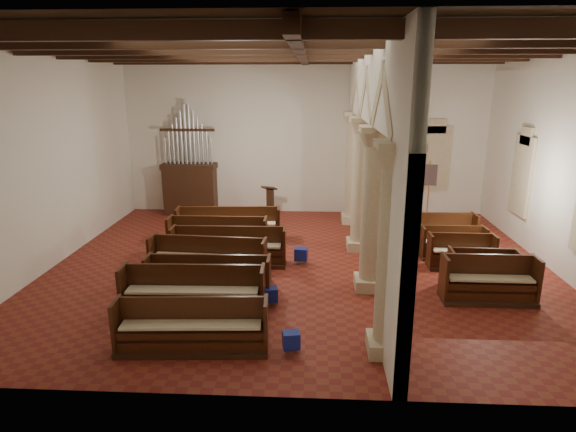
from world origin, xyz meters
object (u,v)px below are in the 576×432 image
Objects in this scene: pipe_organ at (190,179)px; lectern at (270,204)px; aisle_pew_0 at (488,286)px; processional_banner at (428,199)px; nave_pew_0 at (192,334)px.

pipe_organ is 3.40× the size of lectern.
lectern is 0.59× the size of aisle_pew_0.
processional_banner is 0.76× the size of nave_pew_0.
pipe_organ is 3.36m from lectern.
aisle_pew_0 is at bearing -40.09° from pipe_organ.
aisle_pew_0 is (-0.21, -7.29, -0.41)m from processional_banner.
processional_banner is at bearing -1.89° from pipe_organ.
processional_banner reaches higher than lectern.
aisle_pew_0 is (5.81, -7.07, -0.16)m from lectern.
processional_banner is 11.90m from nave_pew_0.
aisle_pew_0 reaches higher than nave_pew_0.
processional_banner is at bearing 88.73° from aisle_pew_0.
lectern is 6.03m from processional_banner.
lectern is 0.44× the size of nave_pew_0.
lectern is 0.57× the size of processional_banner.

